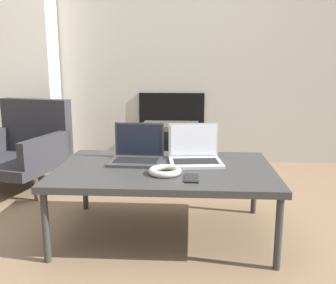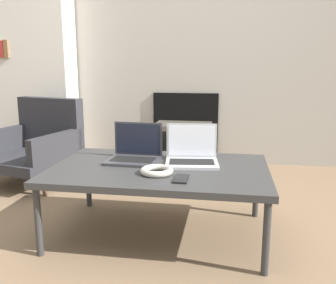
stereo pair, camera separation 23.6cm
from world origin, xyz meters
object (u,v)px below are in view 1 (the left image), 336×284
laptop_right (195,154)px  phone (191,178)px  headphones (165,171)px  tv (171,145)px  armchair (24,146)px  laptop_left (137,154)px

laptop_right → phone: bearing=-100.2°
headphones → tv: headphones is taller
tv → armchair: 1.33m
laptop_right → headphones: laptop_right is taller
laptop_left → laptop_right: 0.34m
laptop_right → tv: (-0.22, 1.36, -0.24)m
headphones → phone: (0.14, -0.08, -0.01)m
laptop_right → armchair: armchair is taller
phone → armchair: 1.75m
headphones → phone: headphones is taller
laptop_left → laptop_right: (0.34, -0.00, 0.00)m
laptop_right → armchair: 1.58m
phone → armchair: (-1.37, 1.09, -0.09)m
tv → armchair: bearing=-152.3°
laptop_left → laptop_right: size_ratio=0.95×
headphones → armchair: size_ratio=0.22×
laptop_right → armchair: size_ratio=0.41×
laptop_right → tv: 1.40m
laptop_left → headphones: size_ratio=1.78×
laptop_left → laptop_right: bearing=2.6°
headphones → laptop_left: bearing=125.6°
phone → armchair: armchair is taller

